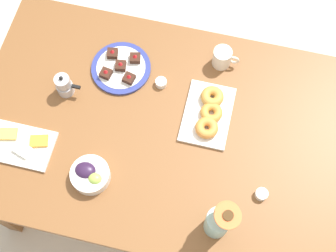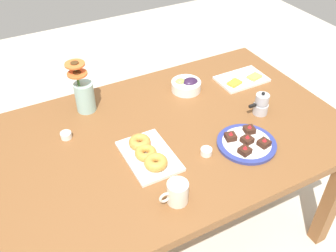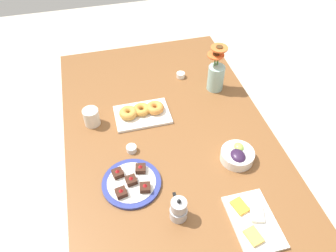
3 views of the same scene
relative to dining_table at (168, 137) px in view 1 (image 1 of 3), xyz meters
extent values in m
plane|color=beige|center=(0.00, 0.00, -0.65)|extent=(6.00, 6.00, 0.00)
cube|color=brown|center=(0.00, 0.00, 0.07)|extent=(1.60, 1.00, 0.04)
cube|color=brown|center=(-0.72, 0.42, -0.30)|extent=(0.07, 0.07, 0.70)
cube|color=brown|center=(0.72, 0.42, -0.30)|extent=(0.07, 0.07, 0.70)
cylinder|color=silver|center=(0.15, 0.35, 0.13)|extent=(0.08, 0.08, 0.09)
cylinder|color=brown|center=(0.15, 0.35, 0.17)|extent=(0.07, 0.07, 0.00)
torus|color=silver|center=(0.20, 0.35, 0.13)|extent=(0.05, 0.01, 0.05)
cylinder|color=white|center=(-0.24, -0.26, 0.11)|extent=(0.15, 0.15, 0.05)
ellipsoid|color=#2D1938|center=(-0.26, -0.25, 0.13)|extent=(0.08, 0.07, 0.04)
ellipsoid|color=#9EC14C|center=(-0.22, -0.28, 0.13)|extent=(0.05, 0.05, 0.04)
cube|color=white|center=(-0.55, -0.20, 0.09)|extent=(0.26, 0.17, 0.01)
cube|color=#EFB74C|center=(-0.61, -0.17, 0.11)|extent=(0.08, 0.06, 0.01)
cube|color=white|center=(-0.53, -0.22, 0.11)|extent=(0.08, 0.07, 0.02)
cube|color=orange|center=(-0.48, -0.17, 0.11)|extent=(0.08, 0.07, 0.01)
cube|color=white|center=(0.14, 0.10, 0.09)|extent=(0.19, 0.28, 0.01)
torus|color=orange|center=(0.15, 0.03, 0.12)|extent=(0.12, 0.12, 0.04)
torus|color=#CC8836|center=(0.16, 0.10, 0.12)|extent=(0.10, 0.10, 0.03)
torus|color=#C98B3A|center=(0.15, 0.17, 0.12)|extent=(0.11, 0.11, 0.04)
cylinder|color=white|center=(-0.08, 0.19, 0.10)|extent=(0.05, 0.05, 0.03)
cylinder|color=#C68923|center=(-0.08, 0.19, 0.11)|extent=(0.04, 0.04, 0.01)
cylinder|color=white|center=(0.41, -0.18, 0.10)|extent=(0.05, 0.05, 0.03)
cylinder|color=maroon|center=(0.41, -0.18, 0.11)|extent=(0.04, 0.04, 0.01)
cylinder|color=navy|center=(-0.26, 0.23, 0.09)|extent=(0.25, 0.25, 0.01)
cylinder|color=white|center=(-0.26, 0.23, 0.09)|extent=(0.21, 0.21, 0.01)
cube|color=#381E14|center=(-0.31, 0.28, 0.11)|extent=(0.05, 0.05, 0.02)
cone|color=red|center=(-0.31, 0.28, 0.13)|extent=(0.02, 0.02, 0.01)
cube|color=#381E14|center=(-0.21, 0.28, 0.11)|extent=(0.05, 0.05, 0.02)
cone|color=red|center=(-0.21, 0.28, 0.13)|extent=(0.02, 0.02, 0.01)
cube|color=#381E14|center=(-0.31, 0.18, 0.11)|extent=(0.05, 0.05, 0.02)
cone|color=red|center=(-0.31, 0.18, 0.13)|extent=(0.02, 0.02, 0.01)
cube|color=#381E14|center=(-0.21, 0.18, 0.11)|extent=(0.05, 0.05, 0.02)
cone|color=red|center=(-0.21, 0.18, 0.13)|extent=(0.02, 0.02, 0.01)
cube|color=#381E14|center=(-0.26, 0.23, 0.11)|extent=(0.05, 0.05, 0.02)
cone|color=red|center=(-0.26, 0.23, 0.13)|extent=(0.02, 0.02, 0.01)
cylinder|color=#99C1B7|center=(0.26, -0.34, 0.16)|extent=(0.09, 0.09, 0.15)
cylinder|color=#3D702D|center=(0.28, -0.35, 0.28)|extent=(0.01, 0.01, 0.10)
cylinder|color=orange|center=(0.28, -0.35, 0.33)|extent=(0.09, 0.09, 0.01)
cylinder|color=#472D14|center=(0.28, -0.35, 0.34)|extent=(0.04, 0.04, 0.01)
cylinder|color=#3D702D|center=(0.28, -0.33, 0.26)|extent=(0.01, 0.01, 0.06)
cylinder|color=orange|center=(0.28, -0.33, 0.29)|extent=(0.09, 0.09, 0.01)
cylinder|color=#472D14|center=(0.28, -0.33, 0.30)|extent=(0.04, 0.04, 0.01)
cylinder|color=#B7B7BC|center=(-0.46, 0.07, 0.11)|extent=(0.07, 0.07, 0.05)
cylinder|color=#B7B7BC|center=(-0.46, 0.07, 0.14)|extent=(0.05, 0.05, 0.01)
cylinder|color=#B7B7BC|center=(-0.46, 0.07, 0.17)|extent=(0.06, 0.06, 0.04)
sphere|color=black|center=(-0.46, 0.07, 0.20)|extent=(0.02, 0.02, 0.02)
cube|color=black|center=(-0.40, 0.07, 0.15)|extent=(0.04, 0.01, 0.01)
camera|label=1|loc=(0.16, -0.69, 1.84)|focal=50.00mm
camera|label=2|loc=(0.60, 1.12, 1.16)|focal=40.00mm
camera|label=3|loc=(-1.07, 0.27, 1.27)|focal=35.00mm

